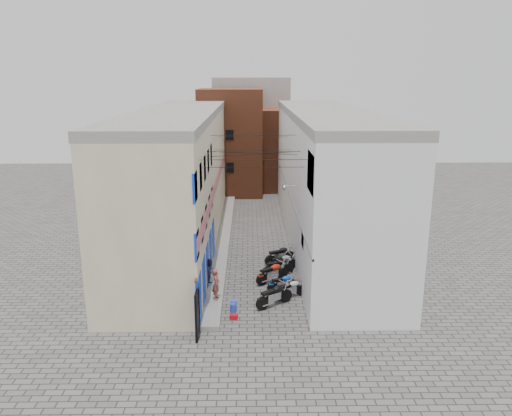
{
  "coord_description": "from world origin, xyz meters",
  "views": [
    {
      "loc": [
        -0.22,
        -20.31,
        11.17
      ],
      "look_at": [
        0.19,
        10.45,
        3.0
      ],
      "focal_mm": 35.0,
      "sensor_mm": 36.0,
      "label": 1
    }
  ],
  "objects_px": {
    "motorcycle_d": "(272,272)",
    "person_a": "(216,284)",
    "motorcycle_f": "(283,261)",
    "red_crate": "(234,317)",
    "motorcycle_a": "(274,294)",
    "motorcycle_b": "(291,288)",
    "motorcycle_g": "(280,254)",
    "water_jug_near": "(233,308)",
    "person_b": "(210,272)",
    "motorcycle_e": "(278,266)",
    "motorcycle_c": "(283,282)",
    "water_jug_far": "(234,306)"
  },
  "relations": [
    {
      "from": "motorcycle_a",
      "to": "motorcycle_c",
      "type": "xyz_separation_m",
      "value": [
        0.56,
        1.79,
        -0.12
      ]
    },
    {
      "from": "motorcycle_a",
      "to": "red_crate",
      "type": "height_order",
      "value": "motorcycle_a"
    },
    {
      "from": "person_a",
      "to": "person_b",
      "type": "height_order",
      "value": "person_a"
    },
    {
      "from": "motorcycle_b",
      "to": "motorcycle_g",
      "type": "bearing_deg",
      "value": 157.37
    },
    {
      "from": "person_a",
      "to": "motorcycle_b",
      "type": "bearing_deg",
      "value": -81.38
    },
    {
      "from": "motorcycle_b",
      "to": "person_a",
      "type": "xyz_separation_m",
      "value": [
        -3.81,
        -0.63,
        0.51
      ]
    },
    {
      "from": "motorcycle_b",
      "to": "motorcycle_c",
      "type": "xyz_separation_m",
      "value": [
        -0.34,
        0.85,
        -0.03
      ]
    },
    {
      "from": "motorcycle_b",
      "to": "water_jug_near",
      "type": "height_order",
      "value": "motorcycle_b"
    },
    {
      "from": "person_b",
      "to": "motorcycle_a",
      "type": "bearing_deg",
      "value": -98.47
    },
    {
      "from": "motorcycle_f",
      "to": "person_a",
      "type": "bearing_deg",
      "value": -55.66
    },
    {
      "from": "motorcycle_e",
      "to": "red_crate",
      "type": "distance_m",
      "value": 5.87
    },
    {
      "from": "person_a",
      "to": "motorcycle_g",
      "type": "bearing_deg",
      "value": -33.63
    },
    {
      "from": "motorcycle_f",
      "to": "person_b",
      "type": "relative_size",
      "value": 1.26
    },
    {
      "from": "motorcycle_c",
      "to": "motorcycle_e",
      "type": "xyz_separation_m",
      "value": [
        -0.15,
        2.18,
        0.06
      ]
    },
    {
      "from": "motorcycle_g",
      "to": "motorcycle_c",
      "type": "bearing_deg",
      "value": -30.68
    },
    {
      "from": "motorcycle_c",
      "to": "person_a",
      "type": "relative_size",
      "value": 1.1
    },
    {
      "from": "motorcycle_b",
      "to": "motorcycle_g",
      "type": "xyz_separation_m",
      "value": [
        -0.26,
        4.87,
        0.07
      ]
    },
    {
      "from": "red_crate",
      "to": "motorcycle_d",
      "type": "bearing_deg",
      "value": 64.97
    },
    {
      "from": "motorcycle_b",
      "to": "motorcycle_e",
      "type": "distance_m",
      "value": 3.06
    },
    {
      "from": "motorcycle_b",
      "to": "motorcycle_f",
      "type": "distance_m",
      "value": 3.91
    },
    {
      "from": "motorcycle_e",
      "to": "motorcycle_c",
      "type": "bearing_deg",
      "value": -17.99
    },
    {
      "from": "motorcycle_b",
      "to": "motorcycle_f",
      "type": "bearing_deg",
      "value": 156.5
    },
    {
      "from": "person_a",
      "to": "water_jug_near",
      "type": "relative_size",
      "value": 3.4
    },
    {
      "from": "water_jug_near",
      "to": "water_jug_far",
      "type": "xyz_separation_m",
      "value": [
        0.02,
        0.24,
        0.01
      ]
    },
    {
      "from": "motorcycle_d",
      "to": "person_a",
      "type": "bearing_deg",
      "value": -82.94
    },
    {
      "from": "motorcycle_f",
      "to": "red_crate",
      "type": "height_order",
      "value": "motorcycle_f"
    },
    {
      "from": "motorcycle_e",
      "to": "red_crate",
      "type": "relative_size",
      "value": 5.36
    },
    {
      "from": "motorcycle_b",
      "to": "water_jug_far",
      "type": "bearing_deg",
      "value": -89.63
    },
    {
      "from": "motorcycle_b",
      "to": "water_jug_near",
      "type": "relative_size",
      "value": 3.95
    },
    {
      "from": "water_jug_near",
      "to": "red_crate",
      "type": "distance_m",
      "value": 0.66
    },
    {
      "from": "motorcycle_d",
      "to": "water_jug_near",
      "type": "xyz_separation_m",
      "value": [
        -2.07,
        -3.69,
        -0.39
      ]
    },
    {
      "from": "motorcycle_a",
      "to": "motorcycle_e",
      "type": "bearing_deg",
      "value": 139.04
    },
    {
      "from": "motorcycle_d",
      "to": "person_a",
      "type": "height_order",
      "value": "person_a"
    },
    {
      "from": "motorcycle_e",
      "to": "red_crate",
      "type": "xyz_separation_m",
      "value": [
        -2.4,
        -5.34,
        -0.46
      ]
    },
    {
      "from": "motorcycle_b",
      "to": "motorcycle_e",
      "type": "height_order",
      "value": "motorcycle_e"
    },
    {
      "from": "motorcycle_e",
      "to": "water_jug_far",
      "type": "relative_size",
      "value": 3.94
    },
    {
      "from": "motorcycle_d",
      "to": "motorcycle_e",
      "type": "distance_m",
      "value": 1.07
    },
    {
      "from": "motorcycle_c",
      "to": "water_jug_near",
      "type": "relative_size",
      "value": 3.74
    },
    {
      "from": "motorcycle_d",
      "to": "water_jug_far",
      "type": "height_order",
      "value": "motorcycle_d"
    },
    {
      "from": "water_jug_far",
      "to": "motorcycle_g",
      "type": "bearing_deg",
      "value": 67.12
    },
    {
      "from": "person_a",
      "to": "water_jug_near",
      "type": "xyz_separation_m",
      "value": [
        0.87,
        -1.04,
        -0.82
      ]
    },
    {
      "from": "motorcycle_d",
      "to": "motorcycle_f",
      "type": "relative_size",
      "value": 1.19
    },
    {
      "from": "motorcycle_e",
      "to": "motorcycle_g",
      "type": "distance_m",
      "value": 1.86
    },
    {
      "from": "motorcycle_b",
      "to": "person_b",
      "type": "relative_size",
      "value": 1.3
    },
    {
      "from": "motorcycle_a",
      "to": "motorcycle_d",
      "type": "distance_m",
      "value": 2.97
    },
    {
      "from": "motorcycle_a",
      "to": "motorcycle_d",
      "type": "bearing_deg",
      "value": 144.29
    },
    {
      "from": "motorcycle_d",
      "to": "motorcycle_g",
      "type": "xyz_separation_m",
      "value": [
        0.6,
        2.85,
        -0.01
      ]
    },
    {
      "from": "person_a",
      "to": "water_jug_near",
      "type": "distance_m",
      "value": 1.59
    },
    {
      "from": "motorcycle_a",
      "to": "motorcycle_g",
      "type": "bearing_deg",
      "value": 138.72
    },
    {
      "from": "motorcycle_c",
      "to": "person_b",
      "type": "distance_m",
      "value": 3.96
    }
  ]
}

